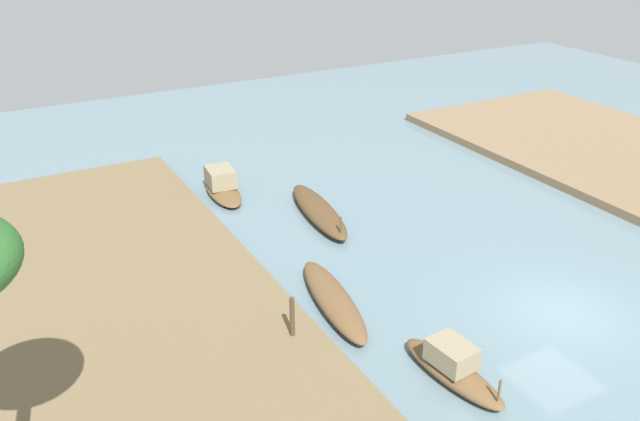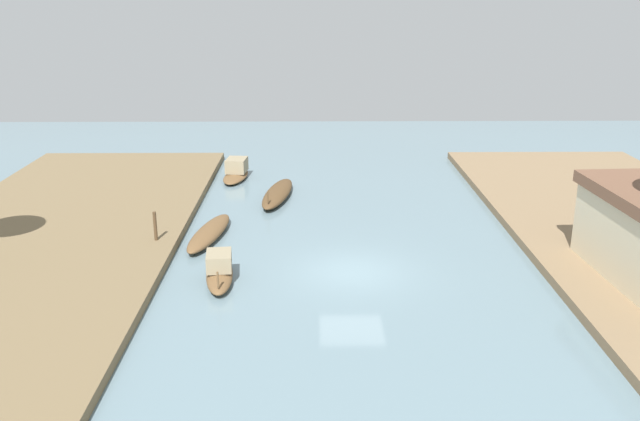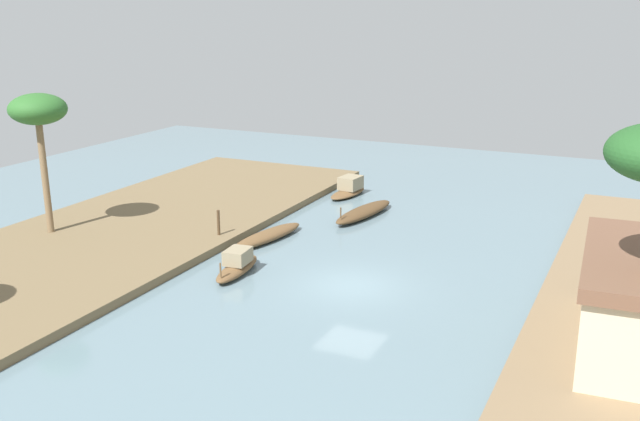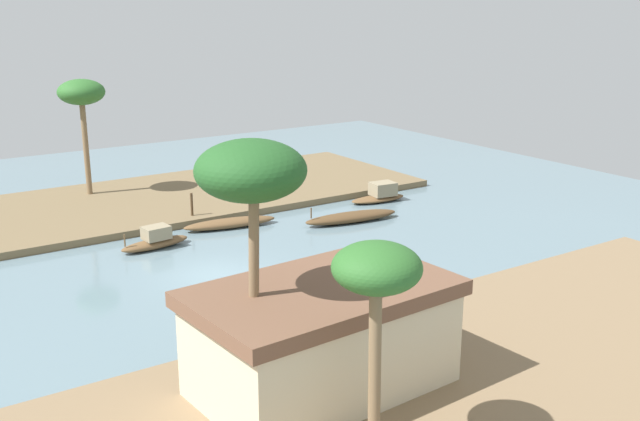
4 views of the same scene
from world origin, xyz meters
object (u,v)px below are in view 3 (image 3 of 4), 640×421
at_px(mooring_post, 218,222).
at_px(sampan_with_red_awning, 268,236).
at_px(sampan_near_left_bank, 364,212).
at_px(sampan_foreground, 237,265).
at_px(sampan_upstream_small, 349,188).
at_px(palm_tree_left_near, 38,113).

bearing_deg(mooring_post, sampan_with_red_awning, 120.89).
bearing_deg(sampan_near_left_bank, sampan_foreground, -0.42).
distance_m(sampan_foreground, sampan_upstream_small, 14.37).
relative_size(mooring_post, palm_tree_left_near, 0.18).
xyz_separation_m(sampan_upstream_small, palm_tree_left_near, (14.08, -9.91, 5.79)).
height_order(sampan_foreground, mooring_post, mooring_post).
distance_m(sampan_foreground, mooring_post, 4.54).
bearing_deg(mooring_post, sampan_upstream_small, 168.96).
bearing_deg(palm_tree_left_near, mooring_post, 111.48).
bearing_deg(sampan_upstream_small, sampan_with_red_awning, 5.08).
bearing_deg(sampan_foreground, sampan_with_red_awning, -173.04).
bearing_deg(sampan_near_left_bank, sampan_upstream_small, -138.54).
height_order(sampan_with_red_awning, mooring_post, mooring_post).
relative_size(sampan_upstream_small, palm_tree_left_near, 0.54).
height_order(sampan_foreground, sampan_upstream_small, sampan_upstream_small).
height_order(sampan_upstream_small, mooring_post, mooring_post).
bearing_deg(sampan_near_left_bank, sampan_with_red_awning, -15.93).
distance_m(sampan_with_red_awning, sampan_near_left_bank, 6.45).
relative_size(sampan_near_left_bank, palm_tree_left_near, 0.81).
distance_m(sampan_foreground, sampan_with_red_awning, 4.63).
height_order(sampan_upstream_small, sampan_near_left_bank, sampan_upstream_small).
bearing_deg(sampan_near_left_bank, mooring_post, -24.97).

